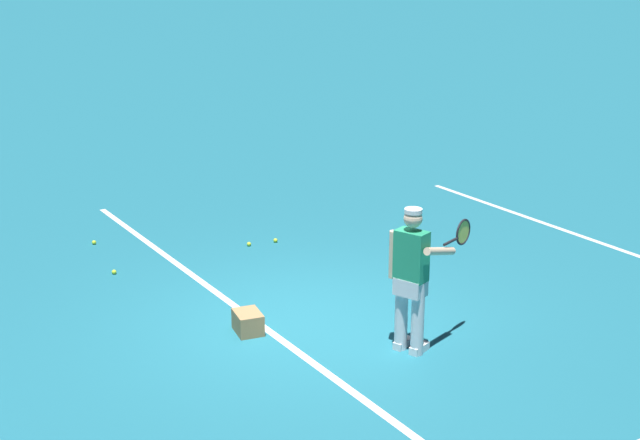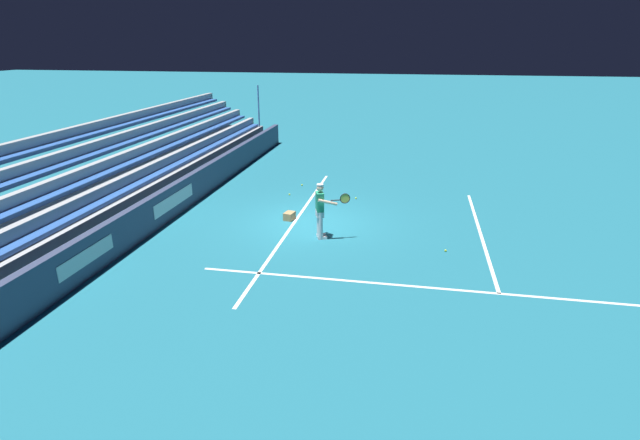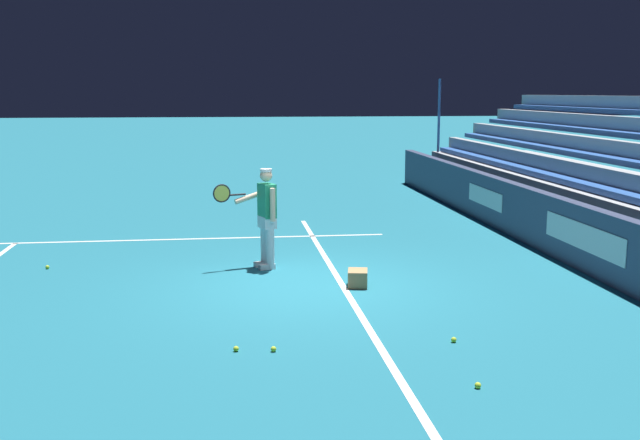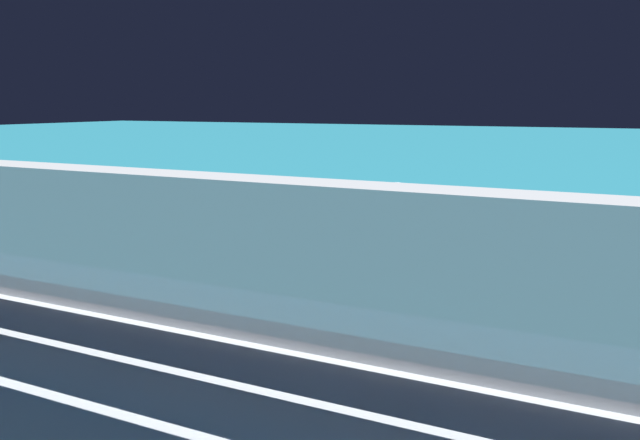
{
  "view_description": "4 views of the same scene",
  "coord_description": "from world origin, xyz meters",
  "px_view_note": "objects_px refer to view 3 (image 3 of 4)",
  "views": [
    {
      "loc": [
        8.74,
        -5.25,
        4.53
      ],
      "look_at": [
        -0.42,
        0.52,
        1.12
      ],
      "focal_mm": 50.0,
      "sensor_mm": 36.0,
      "label": 1
    },
    {
      "loc": [
        15.37,
        3.27,
        5.71
      ],
      "look_at": [
        1.51,
        0.63,
        0.63
      ],
      "focal_mm": 28.0,
      "sensor_mm": 36.0,
      "label": 2
    },
    {
      "loc": [
        -11.24,
        1.28,
        3.0
      ],
      "look_at": [
        -0.05,
        -0.14,
        1.06
      ],
      "focal_mm": 42.0,
      "sensor_mm": 36.0,
      "label": 3
    },
    {
      "loc": [
        5.19,
        -10.65,
        3.21
      ],
      "look_at": [
        -0.52,
        1.17,
        0.75
      ],
      "focal_mm": 35.0,
      "sensor_mm": 36.0,
      "label": 4
    }
  ],
  "objects_px": {
    "tennis_player": "(265,217)",
    "ball_box_cardboard": "(358,278)",
    "tennis_ball_near_player": "(274,349)",
    "tennis_ball_far_right": "(236,349)",
    "tennis_ball_on_baseline": "(478,385)",
    "tennis_ball_stray_back": "(454,340)",
    "tennis_ball_toward_net": "(47,267)"
  },
  "relations": [
    {
      "from": "tennis_ball_near_player",
      "to": "tennis_ball_far_right",
      "type": "relative_size",
      "value": 1.0
    },
    {
      "from": "tennis_ball_near_player",
      "to": "tennis_ball_on_baseline",
      "type": "xyz_separation_m",
      "value": [
        -1.36,
        -2.01,
        0.0
      ]
    },
    {
      "from": "tennis_ball_stray_back",
      "to": "tennis_ball_on_baseline",
      "type": "relative_size",
      "value": 1.0
    },
    {
      "from": "tennis_ball_on_baseline",
      "to": "ball_box_cardboard",
      "type": "bearing_deg",
      "value": 6.98
    },
    {
      "from": "tennis_ball_near_player",
      "to": "tennis_ball_toward_net",
      "type": "relative_size",
      "value": 1.0
    },
    {
      "from": "tennis_ball_near_player",
      "to": "tennis_ball_stray_back",
      "type": "distance_m",
      "value": 2.19
    },
    {
      "from": "tennis_ball_on_baseline",
      "to": "tennis_ball_far_right",
      "type": "distance_m",
      "value": 2.83
    },
    {
      "from": "ball_box_cardboard",
      "to": "tennis_ball_far_right",
      "type": "height_order",
      "value": "ball_box_cardboard"
    },
    {
      "from": "tennis_ball_on_baseline",
      "to": "tennis_ball_toward_net",
      "type": "relative_size",
      "value": 1.0
    },
    {
      "from": "tennis_player",
      "to": "ball_box_cardboard",
      "type": "relative_size",
      "value": 4.29
    },
    {
      "from": "tennis_ball_stray_back",
      "to": "tennis_ball_on_baseline",
      "type": "bearing_deg",
      "value": 172.58
    },
    {
      "from": "tennis_ball_far_right",
      "to": "tennis_ball_toward_net",
      "type": "distance_m",
      "value": 5.54
    },
    {
      "from": "tennis_ball_stray_back",
      "to": "tennis_ball_far_right",
      "type": "height_order",
      "value": "same"
    },
    {
      "from": "ball_box_cardboard",
      "to": "tennis_ball_stray_back",
      "type": "relative_size",
      "value": 6.06
    },
    {
      "from": "ball_box_cardboard",
      "to": "tennis_ball_near_player",
      "type": "bearing_deg",
      "value": 151.97
    },
    {
      "from": "tennis_ball_far_right",
      "to": "tennis_ball_on_baseline",
      "type": "bearing_deg",
      "value": -120.24
    },
    {
      "from": "tennis_ball_near_player",
      "to": "tennis_ball_on_baseline",
      "type": "bearing_deg",
      "value": -124.09
    },
    {
      "from": "ball_box_cardboard",
      "to": "tennis_ball_toward_net",
      "type": "height_order",
      "value": "ball_box_cardboard"
    },
    {
      "from": "tennis_player",
      "to": "tennis_ball_toward_net",
      "type": "bearing_deg",
      "value": 84.27
    },
    {
      "from": "tennis_player",
      "to": "ball_box_cardboard",
      "type": "bearing_deg",
      "value": -136.91
    },
    {
      "from": "ball_box_cardboard",
      "to": "tennis_ball_stray_back",
      "type": "bearing_deg",
      "value": -165.84
    },
    {
      "from": "tennis_ball_stray_back",
      "to": "tennis_ball_far_right",
      "type": "distance_m",
      "value": 2.63
    },
    {
      "from": "tennis_ball_near_player",
      "to": "tennis_ball_stray_back",
      "type": "height_order",
      "value": "same"
    },
    {
      "from": "tennis_ball_near_player",
      "to": "tennis_ball_stray_back",
      "type": "xyz_separation_m",
      "value": [
        0.06,
        -2.19,
        0.0
      ]
    },
    {
      "from": "tennis_player",
      "to": "tennis_ball_on_baseline",
      "type": "xyz_separation_m",
      "value": [
        -5.61,
        -1.86,
        -0.86
      ]
    },
    {
      "from": "tennis_ball_near_player",
      "to": "tennis_ball_far_right",
      "type": "xyz_separation_m",
      "value": [
        0.06,
        0.43,
        0.0
      ]
    },
    {
      "from": "tennis_ball_toward_net",
      "to": "ball_box_cardboard",
      "type": "bearing_deg",
      "value": -109.69
    },
    {
      "from": "tennis_ball_stray_back",
      "to": "tennis_ball_toward_net",
      "type": "distance_m",
      "value": 7.36
    },
    {
      "from": "ball_box_cardboard",
      "to": "tennis_ball_far_right",
      "type": "bearing_deg",
      "value": 144.89
    },
    {
      "from": "tennis_ball_stray_back",
      "to": "tennis_ball_toward_net",
      "type": "bearing_deg",
      "value": 51.63
    },
    {
      "from": "tennis_ball_stray_back",
      "to": "tennis_ball_near_player",
      "type": "bearing_deg",
      "value": 91.5
    },
    {
      "from": "tennis_ball_on_baseline",
      "to": "tennis_ball_stray_back",
      "type": "bearing_deg",
      "value": -7.42
    }
  ]
}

